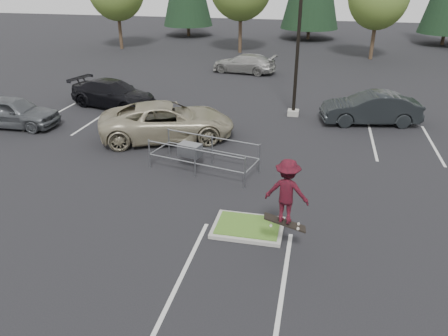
% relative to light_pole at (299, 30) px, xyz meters
% --- Properties ---
extents(ground, '(120.00, 120.00, 0.00)m').
position_rel_light_pole_xyz_m(ground, '(-0.50, -12.00, -4.56)').
color(ground, black).
rests_on(ground, ground).
extents(grass_median, '(2.20, 1.60, 0.16)m').
position_rel_light_pole_xyz_m(grass_median, '(-0.50, -12.00, -4.48)').
color(grass_median, '#9C9991').
rests_on(grass_median, ground).
extents(stall_lines, '(22.62, 17.60, 0.01)m').
position_rel_light_pole_xyz_m(stall_lines, '(-1.85, -5.98, -4.56)').
color(stall_lines, '#BBBCB7').
rests_on(stall_lines, ground).
extents(light_pole, '(0.70, 0.60, 10.12)m').
position_rel_light_pole_xyz_m(light_pole, '(0.00, 0.00, 0.00)').
color(light_pole, '#9C9991').
rests_on(light_pole, ground).
extents(cart_corral, '(4.52, 2.46, 1.22)m').
position_rel_light_pole_xyz_m(cart_corral, '(-3.47, -7.89, -3.80)').
color(cart_corral, gray).
rests_on(cart_corral, ground).
extents(skateboarder, '(1.29, 0.83, 2.14)m').
position_rel_light_pole_xyz_m(skateboarder, '(0.70, -13.00, -2.57)').
color(skateboarder, black).
rests_on(skateboarder, ground).
extents(car_l_tan, '(6.92, 4.98, 1.75)m').
position_rel_light_pole_xyz_m(car_l_tan, '(-5.68, -5.00, -3.68)').
color(car_l_tan, gray).
rests_on(car_l_tan, ground).
extents(car_l_black, '(5.77, 3.52, 1.56)m').
position_rel_light_pole_xyz_m(car_l_black, '(-10.50, -0.66, -3.78)').
color(car_l_black, black).
rests_on(car_l_black, ground).
extents(car_l_grey, '(4.66, 1.97, 1.57)m').
position_rel_light_pole_xyz_m(car_l_grey, '(-13.89, -5.00, -3.77)').
color(car_l_grey, '#4B4F53').
rests_on(car_l_grey, ground).
extents(car_r_charc, '(5.23, 2.64, 1.65)m').
position_rel_light_pole_xyz_m(car_r_charc, '(4.00, -0.50, -3.74)').
color(car_r_charc, black).
rests_on(car_r_charc, ground).
extents(car_far_silver, '(5.18, 2.72, 1.43)m').
position_rel_light_pole_xyz_m(car_far_silver, '(-4.54, 10.00, -3.84)').
color(car_far_silver, '#9F9F9A').
rests_on(car_far_silver, ground).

